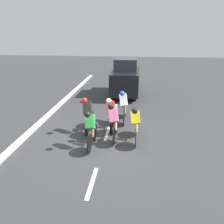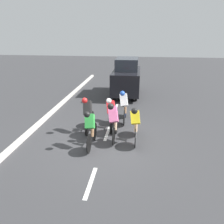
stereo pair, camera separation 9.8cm
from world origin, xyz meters
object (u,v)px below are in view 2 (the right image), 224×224
at_px(cyclist_black, 88,113).
at_px(cyclist_white, 124,105).
at_px(cyclist_pink, 114,120).
at_px(cyclist_green, 91,128).
at_px(cyclist_red, 111,112).
at_px(support_car, 127,77).
at_px(cyclist_yellow, 135,123).

xyz_separation_m(cyclist_black, cyclist_white, (-1.39, -1.26, -0.01)).
height_order(cyclist_black, cyclist_pink, cyclist_pink).
bearing_deg(cyclist_green, cyclist_red, -108.66).
height_order(cyclist_white, support_car, support_car).
distance_m(cyclist_red, cyclist_pink, 0.95).
bearing_deg(cyclist_yellow, cyclist_black, -19.19).
bearing_deg(cyclist_pink, cyclist_red, -77.38).
bearing_deg(cyclist_white, cyclist_red, 62.97).
bearing_deg(cyclist_red, cyclist_black, 20.40).
relative_size(cyclist_black, cyclist_pink, 0.97).
distance_m(cyclist_white, support_car, 4.63).
bearing_deg(cyclist_black, cyclist_pink, 152.74).
bearing_deg(cyclist_green, support_car, -96.49).
relative_size(cyclist_black, cyclist_white, 0.96).
xyz_separation_m(cyclist_green, cyclist_yellow, (-1.58, -0.58, 0.01)).
bearing_deg(cyclist_red, cyclist_yellow, 135.24).
relative_size(cyclist_black, support_car, 0.43).
xyz_separation_m(cyclist_green, cyclist_white, (-1.01, -2.53, 0.06)).
relative_size(cyclist_yellow, cyclist_pink, 0.98).
bearing_deg(cyclist_white, support_car, -87.53).
height_order(cyclist_black, cyclist_green, cyclist_black).
xyz_separation_m(cyclist_green, cyclist_pink, (-0.75, -0.68, 0.08)).
distance_m(cyclist_green, cyclist_red, 1.70).
relative_size(cyclist_red, cyclist_pink, 0.99).
xyz_separation_m(cyclist_yellow, cyclist_white, (0.57, -1.95, 0.04)).
distance_m(cyclist_green, cyclist_pink, 1.01).
xyz_separation_m(cyclist_green, cyclist_red, (-0.54, -1.61, 0.02)).
height_order(cyclist_green, cyclist_pink, cyclist_pink).
bearing_deg(support_car, cyclist_black, 78.51).
distance_m(cyclist_black, cyclist_yellow, 2.08).
distance_m(cyclist_black, cyclist_red, 0.99).
bearing_deg(support_car, cyclist_white, 92.47).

